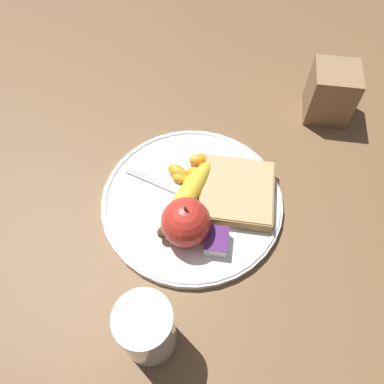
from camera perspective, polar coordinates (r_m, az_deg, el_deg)
The scene contains 17 objects.
ground_plane at distance 0.60m, azimuth 0.00°, elevation -1.65°, with size 3.00×3.00×0.00m, color brown.
plate at distance 0.59m, azimuth 0.00°, elevation -1.25°, with size 0.28×0.28×0.01m.
juice_glass at distance 0.48m, azimuth -6.82°, elevation -20.21°, with size 0.07×0.07×0.11m.
apple at distance 0.53m, azimuth -0.53°, elevation -4.69°, with size 0.07×0.07×0.08m.
banana at distance 0.57m, azimuth -0.89°, elevation -0.93°, with size 0.15×0.08×0.03m.
bread_slice at distance 0.59m, azimuth 6.86°, elevation 0.05°, with size 0.12×0.11×0.02m.
fork at distance 0.59m, azimuth -0.40°, elevation -0.63°, with size 0.08×0.19×0.00m.
jam_packet at distance 0.54m, azimuth 3.74°, elevation -7.47°, with size 0.04×0.03×0.02m.
orange_segment_0 at distance 0.60m, azimuth -0.48°, elevation 1.79°, with size 0.03×0.02×0.02m.
orange_segment_1 at distance 0.60m, azimuth -1.80°, elevation 2.17°, with size 0.02×0.03×0.02m.
orange_segment_2 at distance 0.59m, azimuth 3.55°, elevation 1.27°, with size 0.02×0.03×0.02m.
orange_segment_3 at distance 0.62m, azimuth 1.05°, elevation 5.02°, with size 0.03×0.04×0.02m.
orange_segment_4 at distance 0.60m, azimuth 0.56°, elevation 2.83°, with size 0.03×0.04×0.02m.
orange_segment_5 at distance 0.59m, azimuth 0.98°, elevation 1.33°, with size 0.03×0.04×0.02m.
orange_segment_6 at distance 0.61m, azimuth 2.44°, elevation 3.71°, with size 0.02×0.03×0.02m.
orange_segment_7 at distance 0.61m, azimuth -2.23°, elevation 3.15°, with size 0.03×0.04×0.02m.
condiment_caddy at distance 0.73m, azimuth 20.41°, elevation 14.00°, with size 0.08×0.08×0.10m.
Camera 1 is at (0.30, 0.04, 0.51)m, focal length 35.00 mm.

